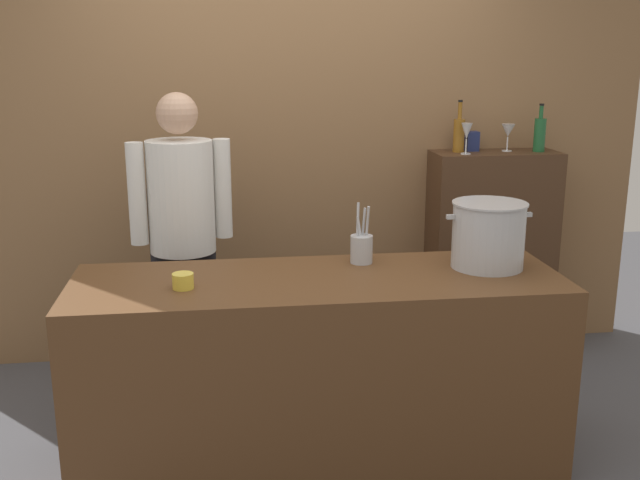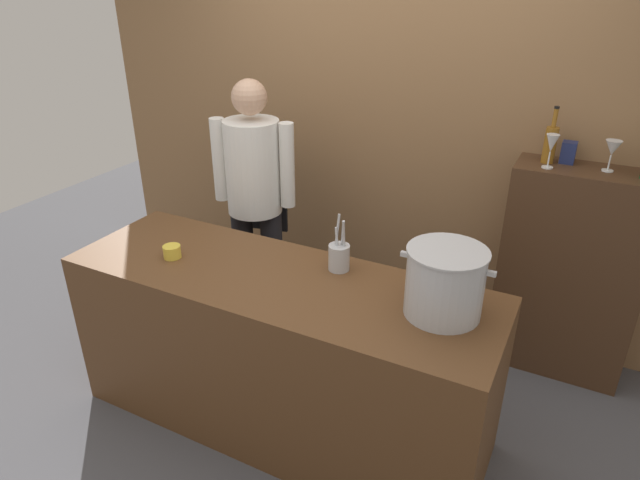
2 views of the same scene
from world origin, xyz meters
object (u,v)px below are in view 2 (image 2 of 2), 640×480
object	(u,v)px
chef	(255,192)
butter_jar	(172,252)
wine_bottle_amber	(550,143)
wine_glass_tall	(613,149)
stockpot_large	(445,282)
wine_glass_wide	(552,145)
utensil_crock	(339,256)
spice_tin_navy	(568,152)

from	to	relation	value
chef	butter_jar	size ratio (longest dim) A/B	18.55
wine_bottle_amber	wine_glass_tall	world-z (taller)	wine_bottle_amber
chef	butter_jar	world-z (taller)	chef
chef	wine_bottle_amber	world-z (taller)	chef
stockpot_large	wine_bottle_amber	bearing A→B (deg)	79.20
stockpot_large	wine_glass_tall	bearing A→B (deg)	65.52
wine_bottle_amber	wine_glass_tall	size ratio (longest dim) A/B	1.87
chef	wine_glass_wide	bearing A→B (deg)	-179.78
chef	wine_glass_tall	size ratio (longest dim) A/B	10.10
wine_bottle_amber	wine_glass_tall	xyz separation A→B (m)	(0.30, -0.01, 0.01)
utensil_crock	spice_tin_navy	size ratio (longest dim) A/B	2.42
utensil_crock	wine_glass_tall	distance (m)	1.53
wine_bottle_amber	wine_glass_wide	bearing A→B (deg)	-81.36
spice_tin_navy	stockpot_large	bearing A→B (deg)	-104.80
butter_jar	wine_bottle_amber	bearing A→B (deg)	39.12
chef	butter_jar	xyz separation A→B (m)	(0.04, -0.82, -0.03)
butter_jar	stockpot_large	bearing A→B (deg)	5.65
butter_jar	spice_tin_navy	size ratio (longest dim) A/B	0.76
stockpot_large	wine_glass_tall	distance (m)	1.30
wine_glass_tall	spice_tin_navy	world-z (taller)	wine_glass_tall
wine_glass_tall	wine_glass_wide	world-z (taller)	wine_glass_wide
wine_glass_wide	spice_tin_navy	distance (m)	0.17
chef	wine_glass_tall	world-z (taller)	chef
butter_jar	wine_glass_wide	xyz separation A→B (m)	(1.60, 1.19, 0.46)
wine_bottle_amber	stockpot_large	bearing A→B (deg)	-100.80
chef	utensil_crock	world-z (taller)	chef
chef	spice_tin_navy	xyz separation A→B (m)	(1.72, 0.51, 0.36)
wine_bottle_amber	spice_tin_navy	distance (m)	0.12
wine_bottle_amber	wine_glass_wide	world-z (taller)	wine_bottle_amber
chef	butter_jar	bearing A→B (deg)	80.28
stockpot_large	wine_glass_wide	bearing A→B (deg)	77.51
wine_glass_wide	stockpot_large	bearing A→B (deg)	-102.49
wine_glass_tall	wine_bottle_amber	bearing A→B (deg)	178.84
stockpot_large	butter_jar	world-z (taller)	stockpot_large
wine_glass_wide	wine_glass_tall	bearing A→B (deg)	17.20
wine_glass_wide	spice_tin_navy	bearing A→B (deg)	59.39
wine_bottle_amber	spice_tin_navy	bearing A→B (deg)	24.00
utensil_crock	butter_jar	distance (m)	0.85
chef	butter_jar	distance (m)	0.82
wine_bottle_amber	chef	bearing A→B (deg)	-164.04
spice_tin_navy	utensil_crock	bearing A→B (deg)	-129.68
stockpot_large	utensil_crock	xyz separation A→B (m)	(-0.56, 0.14, -0.08)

